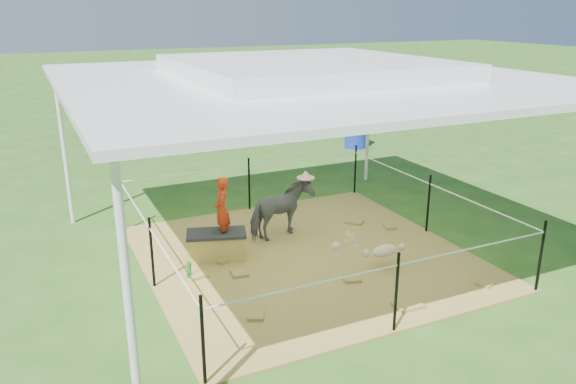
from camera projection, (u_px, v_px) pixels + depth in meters
name	position (u px, v px, depth m)	size (l,w,h in m)	color
ground	(305.00, 257.00, 8.39)	(90.00, 90.00, 0.00)	#2D5919
hay_patch	(305.00, 256.00, 8.38)	(4.60, 4.60, 0.03)	brown
canopy_tent	(307.00, 75.00, 7.54)	(6.30, 6.30, 2.90)	silver
rope_fence	(306.00, 217.00, 8.18)	(4.54, 4.54, 1.00)	black
straw_bale	(217.00, 246.00, 8.26)	(0.81, 0.40, 0.36)	#AD8E3F
dark_cloth	(216.00, 233.00, 8.19)	(0.86, 0.45, 0.04)	black
woman	(222.00, 203.00, 8.09)	(0.35, 0.23, 0.97)	red
green_bottle	(189.00, 270.00, 7.67)	(0.06, 0.06, 0.22)	#19732B
pony	(281.00, 210.00, 8.91)	(0.49, 1.08, 0.92)	#4A4A4F
pink_hat	(281.00, 179.00, 8.75)	(0.28, 0.28, 0.13)	pink
foal	(385.00, 249.00, 7.92)	(1.01, 0.56, 0.56)	beige
trash_barrel	(356.00, 131.00, 14.83)	(0.59, 0.59, 0.91)	#1731B0
picnic_table_near	(220.00, 129.00, 15.56)	(1.70, 1.23, 0.71)	brown
picnic_table_far	(320.00, 107.00, 18.87)	(1.80, 1.30, 0.75)	brown
distant_person	(230.00, 116.00, 15.78)	(0.63, 0.49, 1.30)	#3975D6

